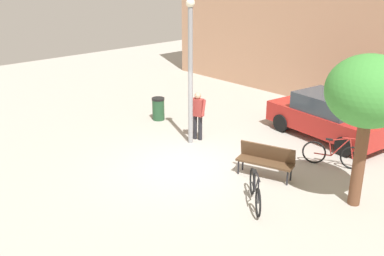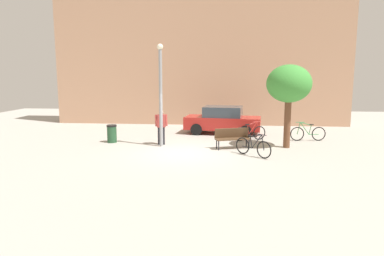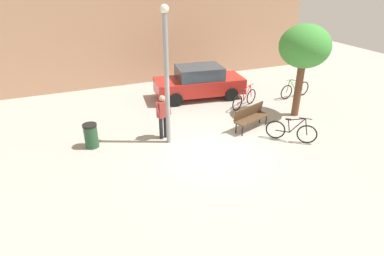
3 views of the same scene
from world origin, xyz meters
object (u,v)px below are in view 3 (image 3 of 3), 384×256
object	(u,v)px
lamppost	(167,72)
plaza_tree	(305,47)
bicycle_green	(295,90)
bicycle_red	(245,99)
person_by_lamppost	(163,114)
bicycle_black	(291,131)
parked_car_red	(199,82)
trash_bin	(91,136)
park_bench	(251,116)

from	to	relation	value
lamppost	plaza_tree	world-z (taller)	lamppost
bicycle_green	bicycle_red	size ratio (longest dim) A/B	1.09
lamppost	plaza_tree	bearing A→B (deg)	2.54
plaza_tree	bicycle_red	world-z (taller)	plaza_tree
person_by_lamppost	bicycle_black	distance (m)	4.68
lamppost	parked_car_red	bearing A→B (deg)	53.01
lamppost	person_by_lamppost	size ratio (longest dim) A/B	2.82
person_by_lamppost	parked_car_red	world-z (taller)	person_by_lamppost
parked_car_red	bicycle_red	bearing A→B (deg)	-53.85
lamppost	parked_car_red	world-z (taller)	lamppost
bicycle_red	bicycle_black	bearing A→B (deg)	-91.93
bicycle_green	bicycle_red	world-z (taller)	same
bicycle_black	trash_bin	size ratio (longest dim) A/B	1.56
lamppost	trash_bin	size ratio (longest dim) A/B	5.38
plaza_tree	parked_car_red	size ratio (longest dim) A/B	0.86
bicycle_red	person_by_lamppost	bearing A→B (deg)	-161.19
person_by_lamppost	park_bench	bearing A→B (deg)	-9.04
person_by_lamppost	plaza_tree	world-z (taller)	plaza_tree
lamppost	park_bench	distance (m)	3.90
person_by_lamppost	plaza_tree	distance (m)	6.17
bicycle_green	bicycle_black	xyz separation A→B (m)	(-3.03, -3.62, 0.00)
bicycle_black	bicycle_red	distance (m)	3.46
bicycle_green	bicycle_black	distance (m)	4.72
lamppost	parked_car_red	distance (m)	5.07
bicycle_black	trash_bin	xyz separation A→B (m)	(-6.73, 2.30, 0.06)
park_bench	trash_bin	bearing A→B (deg)	171.84
person_by_lamppost	bicycle_black	bearing A→B (deg)	-25.35
bicycle_black	trash_bin	distance (m)	7.11
plaza_tree	bicycle_black	distance (m)	3.53
lamppost	park_bench	bearing A→B (deg)	-2.55
plaza_tree	trash_bin	xyz separation A→B (m)	(-8.40, 0.44, -2.44)
bicycle_green	bicycle_red	xyz separation A→B (m)	(-2.91, -0.16, 0.00)
park_bench	bicycle_green	bearing A→B (deg)	29.34
park_bench	person_by_lamppost	bearing A→B (deg)	170.96
person_by_lamppost	bicycle_green	xyz separation A→B (m)	(7.22, 1.63, -0.58)
bicycle_red	trash_bin	bearing A→B (deg)	-170.40
lamppost	trash_bin	xyz separation A→B (m)	(-2.61, 0.70, -2.18)
park_bench	lamppost	bearing A→B (deg)	177.45
lamppost	bicycle_red	distance (m)	5.14
plaza_tree	bicycle_black	size ratio (longest dim) A/B	2.77
park_bench	trash_bin	world-z (taller)	park_bench
parked_car_red	bicycle_black	bearing A→B (deg)	-76.57
lamppost	bicycle_green	xyz separation A→B (m)	(7.15, 2.02, -2.24)
lamppost	person_by_lamppost	bearing A→B (deg)	100.21
person_by_lamppost	parked_car_red	distance (m)	4.47
park_bench	plaza_tree	bearing A→B (deg)	9.20
bicycle_green	plaza_tree	bearing A→B (deg)	-127.62
bicycle_green	bicycle_black	bearing A→B (deg)	-129.94
lamppost	park_bench	size ratio (longest dim) A/B	2.82
lamppost	bicycle_black	bearing A→B (deg)	-21.17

